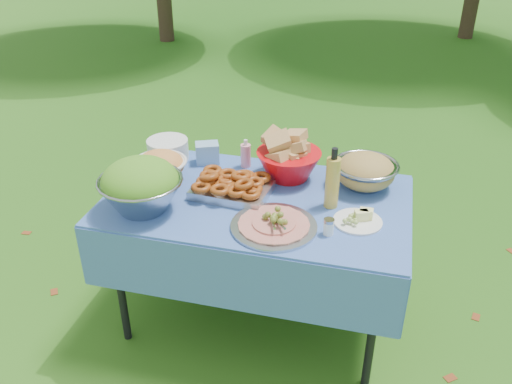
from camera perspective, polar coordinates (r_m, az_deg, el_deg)
ground at (r=3.08m, az=0.04°, el=-12.96°), size 80.00×80.00×0.00m
picnic_table at (r=2.84m, az=0.04°, el=-7.32°), size 1.46×0.86×0.76m
salad_bowl at (r=2.53m, az=-12.06°, el=0.68°), size 0.44×0.44×0.25m
pasta_bowl_white at (r=2.81m, az=-10.07°, el=2.77°), size 0.35×0.35×0.15m
plate_stack at (r=3.03m, az=-9.27°, el=4.47°), size 0.23×0.23×0.11m
wipes_box at (r=2.96m, az=-5.15°, el=4.12°), size 0.15×0.13×0.11m
sanitizer_bottle at (r=2.89m, az=-1.09°, el=4.11°), size 0.07×0.07×0.16m
bread_bowl at (r=2.77m, az=3.48°, el=3.59°), size 0.43×0.43×0.22m
pasta_bowl_steel at (r=2.75m, az=11.43°, el=2.22°), size 0.33×0.33×0.17m
fried_tray at (r=2.65m, az=-2.57°, el=0.61°), size 0.39×0.29×0.09m
charcuterie_platter at (r=2.39m, az=1.90°, el=-2.87°), size 0.42×0.42×0.09m
oil_bottle at (r=2.52m, az=8.08°, el=1.47°), size 0.09×0.09×0.30m
cheese_plate at (r=2.47m, az=10.70°, el=-2.58°), size 0.25×0.25×0.06m
shaker at (r=2.37m, az=7.66°, el=-3.64°), size 0.06×0.06×0.08m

